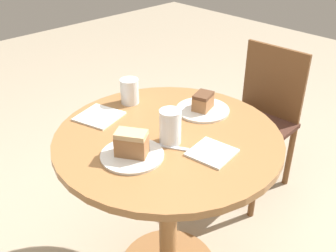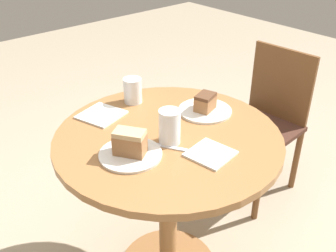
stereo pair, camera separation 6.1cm
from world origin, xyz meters
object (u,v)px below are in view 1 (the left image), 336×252
plate_near (132,155)px  glass_water (130,93)px  plate_far (203,110)px  cake_slice_far (203,101)px  glass_lemonade (170,129)px  chair (257,119)px  cake_slice_near (132,143)px

plate_near → glass_water: bearing=141.8°
plate_far → cake_slice_far: 0.04m
glass_lemonade → chair: bearing=101.5°
glass_lemonade → glass_water: 0.38m
cake_slice_far → glass_lemonade: (0.08, -0.28, 0.01)m
chair → plate_far: size_ratio=3.67×
plate_far → glass_water: (-0.28, -0.18, 0.04)m
chair → cake_slice_far: (0.10, -0.61, 0.37)m
plate_far → cake_slice_near: (0.06, -0.44, 0.05)m
plate_far → glass_lemonade: bearing=-73.4°
glass_lemonade → glass_water: glass_lemonade is taller
cake_slice_far → glass_water: (-0.28, -0.18, 0.00)m
chair → plate_far: bearing=-83.9°
chair → plate_near: 1.11m
glass_lemonade → plate_far: bearing=106.6°
cake_slice_far → glass_lemonade: bearing=-73.4°
cake_slice_near → glass_water: glass_water is taller
chair → plate_near: bearing=-84.7°
cake_slice_near → glass_lemonade: (0.03, 0.17, 0.00)m
cake_slice_near → glass_lemonade: size_ratio=0.96×
glass_water → cake_slice_near: bearing=-38.2°
glass_water → chair: bearing=76.9°
glass_lemonade → cake_slice_near: bearing=-99.0°
cake_slice_far → glass_lemonade: 0.29m
plate_far → glass_water: 0.34m
cake_slice_near → glass_water: size_ratio=1.15×
glass_lemonade → glass_water: (-0.36, 0.10, -0.01)m
cake_slice_near → chair: bearing=98.4°
plate_far → glass_water: glass_water is taller
cake_slice_near → cake_slice_far: (-0.06, 0.44, -0.01)m
chair → glass_water: bearing=-106.1°
chair → glass_water: glass_water is taller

